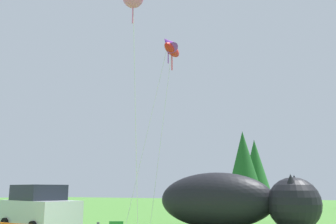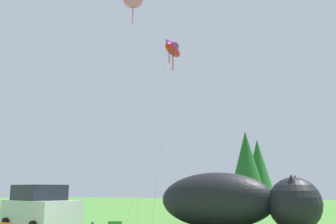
{
  "view_description": "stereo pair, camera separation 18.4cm",
  "coord_description": "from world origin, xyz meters",
  "px_view_note": "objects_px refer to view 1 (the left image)",
  "views": [
    {
      "loc": [
        8.48,
        -10.46,
        1.88
      ],
      "look_at": [
        1.38,
        4.47,
        5.28
      ],
      "focal_mm": 40.0,
      "sensor_mm": 36.0,
      "label": 1
    },
    {
      "loc": [
        8.65,
        -10.38,
        1.88
      ],
      "look_at": [
        1.38,
        4.47,
        5.28
      ],
      "focal_mm": 40.0,
      "sensor_mm": 36.0,
      "label": 2
    }
  ],
  "objects_px": {
    "inflatable_cat": "(233,203)",
    "kite_purple_delta": "(168,44)",
    "parked_car": "(39,209)",
    "kite_red_lizard": "(172,51)"
  },
  "relations": [
    {
      "from": "inflatable_cat",
      "to": "kite_red_lizard",
      "type": "bearing_deg",
      "value": 153.56
    },
    {
      "from": "inflatable_cat",
      "to": "kite_purple_delta",
      "type": "bearing_deg",
      "value": 157.4
    },
    {
      "from": "parked_car",
      "to": "kite_red_lizard",
      "type": "relative_size",
      "value": 0.41
    },
    {
      "from": "parked_car",
      "to": "kite_purple_delta",
      "type": "distance_m",
      "value": 12.04
    },
    {
      "from": "kite_red_lizard",
      "to": "inflatable_cat",
      "type": "bearing_deg",
      "value": -22.84
    },
    {
      "from": "inflatable_cat",
      "to": "kite_purple_delta",
      "type": "distance_m",
      "value": 10.31
    },
    {
      "from": "parked_car",
      "to": "kite_purple_delta",
      "type": "xyz_separation_m",
      "value": [
        3.12,
        6.61,
        9.56
      ]
    },
    {
      "from": "parked_car",
      "to": "kite_purple_delta",
      "type": "height_order",
      "value": "kite_purple_delta"
    },
    {
      "from": "parked_car",
      "to": "inflatable_cat",
      "type": "relative_size",
      "value": 0.56
    },
    {
      "from": "parked_car",
      "to": "inflatable_cat",
      "type": "bearing_deg",
      "value": 52.84
    }
  ]
}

